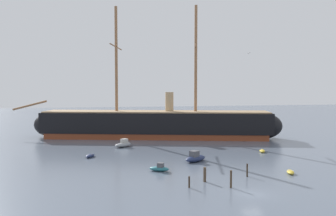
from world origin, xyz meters
name	(u,v)px	position (x,y,z in m)	size (l,w,h in m)	color
ground_plane	(252,194)	(0.00, 0.00, 0.00)	(400.00, 400.00, 0.00)	slate
tall_ship	(156,124)	(-3.01, 50.63, 3.67)	(69.51, 25.41, 34.21)	brown
motorboat_foreground_left	(159,168)	(-9.05, 14.24, 0.47)	(3.47, 2.68, 1.35)	#236670
dinghy_foreground_right	(290,172)	(10.29, 8.28, 0.28)	(1.79, 2.57, 0.56)	gold
motorboat_near_centre	(195,158)	(-1.43, 19.95, 0.70)	(5.04, 4.16, 1.98)	#1E284C
dinghy_mid_left	(90,156)	(-19.79, 27.90, 0.32)	(2.34, 2.90, 0.63)	#1E284C
dinghy_mid_right	(262,151)	(14.59, 25.82, 0.30)	(1.89, 2.72, 0.59)	gold
motorboat_alongside_bow	(123,144)	(-12.62, 38.21, 0.64)	(4.61, 3.97, 1.83)	gray
dinghy_far_left	(65,136)	(-26.50, 57.29, 0.27)	(2.39, 1.32, 0.53)	orange
dinghy_distant_centre	(168,130)	(3.49, 66.19, 0.24)	(2.05, 1.05, 0.47)	#1E284C
mooring_piling_nearest	(231,179)	(-1.56, 3.12, 1.16)	(0.29, 0.29, 2.31)	#423323
mooring_piling_left_pair	(205,174)	(-4.01, 6.70, 1.03)	(0.41, 0.41, 2.06)	#4C3D2D
mooring_piling_right_pair	(247,170)	(3.06, 8.14, 0.96)	(0.24, 0.24, 1.93)	#382B1E
mooring_piling_midwater	(189,182)	(-6.95, 4.32, 0.76)	(0.24, 0.24, 1.52)	#382B1E
seagull_in_flight	(248,53)	(8.01, 18.89, 19.31)	(0.41, 1.36, 0.14)	silver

